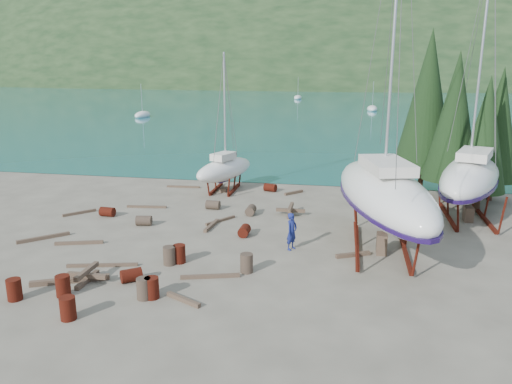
% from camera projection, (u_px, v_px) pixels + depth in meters
% --- Properties ---
extents(ground, '(600.00, 600.00, 0.00)m').
position_uv_depth(ground, '(226.00, 253.00, 24.87)').
color(ground, '#5C5648').
rests_on(ground, ground).
extents(bay_water, '(700.00, 700.00, 0.00)m').
position_uv_depth(bay_water, '(343.00, 78.00, 324.54)').
color(bay_water, '#176D74').
rests_on(bay_water, ground).
extents(far_hill, '(800.00, 360.00, 110.00)m').
position_uv_depth(far_hill, '(343.00, 77.00, 329.30)').
color(far_hill, black).
rests_on(far_hill, ground).
extents(far_house_left, '(6.60, 5.60, 5.60)m').
position_uv_depth(far_house_left, '(198.00, 78.00, 215.64)').
color(far_house_left, beige).
rests_on(far_house_left, ground).
extents(far_house_center, '(6.60, 5.60, 5.60)m').
position_uv_depth(far_house_center, '(289.00, 79.00, 208.48)').
color(far_house_center, beige).
rests_on(far_house_center, ground).
extents(far_house_right, '(6.60, 5.60, 5.60)m').
position_uv_depth(far_house_right, '(414.00, 79.00, 199.52)').
color(far_house_right, beige).
rests_on(far_house_right, ground).
extents(cypress_near_right, '(3.60, 3.60, 10.00)m').
position_uv_depth(cypress_near_right, '(454.00, 117.00, 32.60)').
color(cypress_near_right, black).
rests_on(cypress_near_right, ground).
extents(cypress_mid_right, '(3.06, 3.06, 8.50)m').
position_uv_depth(cypress_mid_right, '(485.00, 135.00, 30.64)').
color(cypress_mid_right, black).
rests_on(cypress_mid_right, ground).
extents(cypress_back_left, '(4.14, 4.14, 11.50)m').
position_uv_depth(cypress_back_left, '(427.00, 101.00, 34.55)').
color(cypress_back_left, black).
rests_on(cypress_back_left, ground).
extents(cypress_far_right, '(3.24, 3.24, 9.00)m').
position_uv_depth(cypress_far_right, '(498.00, 125.00, 33.16)').
color(cypress_far_right, black).
rests_on(cypress_far_right, ground).
extents(moored_boat_left, '(2.00, 5.00, 6.05)m').
position_uv_depth(moored_boat_left, '(143.00, 115.00, 87.23)').
color(moored_boat_left, white).
rests_on(moored_boat_left, ground).
extents(moored_boat_mid, '(2.00, 5.00, 6.05)m').
position_uv_depth(moored_boat_mid, '(372.00, 109.00, 99.09)').
color(moored_boat_mid, white).
rests_on(moored_boat_mid, ground).
extents(moored_boat_far, '(2.00, 5.00, 6.05)m').
position_uv_depth(moored_boat_far, '(298.00, 98.00, 130.86)').
color(moored_boat_far, white).
rests_on(moored_boat_far, ground).
extents(large_sailboat_near, '(6.15, 11.99, 18.13)m').
position_uv_depth(large_sailboat_near, '(384.00, 194.00, 24.62)').
color(large_sailboat_near, white).
rests_on(large_sailboat_near, ground).
extents(large_sailboat_far, '(6.30, 10.63, 16.19)m').
position_uv_depth(large_sailboat_far, '(470.00, 176.00, 29.69)').
color(large_sailboat_far, white).
rests_on(large_sailboat_far, ground).
extents(small_sailboat_shore, '(4.09, 6.49, 9.94)m').
position_uv_depth(small_sailboat_shore, '(225.00, 169.00, 36.62)').
color(small_sailboat_shore, white).
rests_on(small_sailboat_shore, ground).
extents(worker, '(0.73, 0.83, 1.91)m').
position_uv_depth(worker, '(292.00, 231.00, 25.13)').
color(worker, navy).
rests_on(worker, ground).
extents(drum_0, '(0.58, 0.58, 0.88)m').
position_uv_depth(drum_0, '(63.00, 286.00, 20.18)').
color(drum_0, '#5D1910').
rests_on(drum_0, ground).
extents(drum_2, '(0.92, 0.64, 0.58)m').
position_uv_depth(drum_2, '(107.00, 212.00, 30.75)').
color(drum_2, '#5D1910').
rests_on(drum_2, ground).
extents(drum_3, '(0.58, 0.58, 0.88)m').
position_uv_depth(drum_3, '(68.00, 308.00, 18.34)').
color(drum_3, '#5D1910').
rests_on(drum_3, ground).
extents(drum_4, '(1.01, 0.81, 0.58)m').
position_uv_depth(drum_4, '(270.00, 188.00, 36.74)').
color(drum_4, '#5D1910').
rests_on(drum_4, ground).
extents(drum_5, '(0.58, 0.58, 0.88)m').
position_uv_depth(drum_5, '(247.00, 263.00, 22.47)').
color(drum_5, '#2D2823').
rests_on(drum_5, ground).
extents(drum_6, '(0.59, 0.88, 0.58)m').
position_uv_depth(drum_6, '(244.00, 231.00, 27.27)').
color(drum_6, '#5D1910').
rests_on(drum_6, ground).
extents(drum_9, '(0.90, 0.62, 0.58)m').
position_uv_depth(drum_9, '(213.00, 205.00, 32.26)').
color(drum_9, '#2D2823').
rests_on(drum_9, ground).
extents(drum_10, '(0.58, 0.58, 0.88)m').
position_uv_depth(drum_10, '(152.00, 288.00, 20.00)').
color(drum_10, '#5D1910').
rests_on(drum_10, ground).
extents(drum_11, '(0.58, 0.88, 0.58)m').
position_uv_depth(drum_11, '(251.00, 210.00, 31.08)').
color(drum_11, '#2D2823').
rests_on(drum_11, ground).
extents(drum_12, '(1.05, 0.99, 0.58)m').
position_uv_depth(drum_12, '(131.00, 275.00, 21.56)').
color(drum_12, '#5D1910').
rests_on(drum_12, ground).
extents(drum_13, '(0.58, 0.58, 0.88)m').
position_uv_depth(drum_13, '(14.00, 289.00, 19.86)').
color(drum_13, '#5D1910').
rests_on(drum_13, ground).
extents(drum_14, '(0.58, 0.58, 0.88)m').
position_uv_depth(drum_14, '(179.00, 254.00, 23.57)').
color(drum_14, '#5D1910').
rests_on(drum_14, ground).
extents(drum_15, '(0.95, 0.70, 0.58)m').
position_uv_depth(drum_15, '(144.00, 221.00, 29.03)').
color(drum_15, '#2D2823').
rests_on(drum_15, ground).
extents(drum_16, '(0.58, 0.58, 0.88)m').
position_uv_depth(drum_16, '(144.00, 289.00, 19.94)').
color(drum_16, '#2D2823').
rests_on(drum_16, ground).
extents(drum_17, '(0.58, 0.58, 0.88)m').
position_uv_depth(drum_17, '(169.00, 256.00, 23.35)').
color(drum_17, '#2D2823').
rests_on(drum_17, ground).
extents(timber_0, '(2.55, 0.30, 0.14)m').
position_uv_depth(timber_0, '(183.00, 187.00, 37.91)').
color(timber_0, brown).
rests_on(timber_0, ground).
extents(timber_1, '(1.70, 0.97, 0.19)m').
position_uv_depth(timber_1, '(353.00, 255.00, 24.39)').
color(timber_1, brown).
rests_on(timber_1, ground).
extents(timber_3, '(3.21, 0.92, 0.15)m').
position_uv_depth(timber_3, '(102.00, 265.00, 23.19)').
color(timber_3, brown).
rests_on(timber_3, ground).
extents(timber_5, '(2.56, 0.89, 0.16)m').
position_uv_depth(timber_5, '(210.00, 276.00, 21.96)').
color(timber_5, brown).
rests_on(timber_5, ground).
extents(timber_6, '(1.25, 1.34, 0.19)m').
position_uv_depth(timber_6, '(294.00, 193.00, 36.09)').
color(timber_6, brown).
rests_on(timber_6, ground).
extents(timber_7, '(1.65, 0.98, 0.17)m').
position_uv_depth(timber_7, '(183.00, 300.00, 19.78)').
color(timber_7, brown).
rests_on(timber_7, ground).
extents(timber_8, '(0.34, 2.11, 0.19)m').
position_uv_depth(timber_8, '(211.00, 226.00, 28.77)').
color(timber_8, brown).
rests_on(timber_8, ground).
extents(timber_11, '(1.37, 1.97, 0.15)m').
position_uv_depth(timber_11, '(221.00, 220.00, 29.75)').
color(timber_11, brown).
rests_on(timber_11, ground).
extents(timber_12, '(2.40, 0.88, 0.17)m').
position_uv_depth(timber_12, '(79.00, 243.00, 26.04)').
color(timber_12, brown).
rests_on(timber_12, ground).
extents(timber_14, '(2.06, 2.02, 0.18)m').
position_uv_depth(timber_14, '(44.00, 238.00, 26.78)').
color(timber_14, brown).
rests_on(timber_14, ground).
extents(timber_15, '(2.62, 0.45, 0.15)m').
position_uv_depth(timber_15, '(147.00, 207.00, 32.62)').
color(timber_15, brown).
rests_on(timber_15, ground).
extents(timber_16, '(3.07, 1.57, 0.23)m').
position_uv_depth(timber_16, '(70.00, 280.00, 21.47)').
color(timber_16, brown).
rests_on(timber_16, ground).
extents(timber_17, '(1.52, 1.66, 0.16)m').
position_uv_depth(timber_17, '(79.00, 213.00, 31.28)').
color(timber_17, brown).
rests_on(timber_17, ground).
extents(timber_pile_fore, '(1.80, 1.80, 0.60)m').
position_uv_depth(timber_pile_fore, '(87.00, 275.00, 21.50)').
color(timber_pile_fore, brown).
rests_on(timber_pile_fore, ground).
extents(timber_pile_aft, '(1.80, 1.80, 0.60)m').
position_uv_depth(timber_pile_aft, '(291.00, 210.00, 31.02)').
color(timber_pile_aft, brown).
rests_on(timber_pile_aft, ground).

